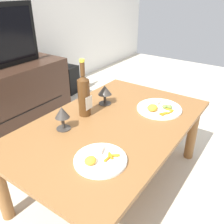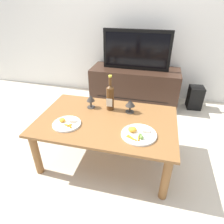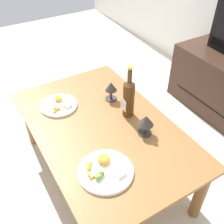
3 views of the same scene
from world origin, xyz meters
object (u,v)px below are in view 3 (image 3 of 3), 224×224
goblet_left (111,88)px  wine_bottle (129,97)px  dining_table (103,134)px  dinner_plate_left (59,105)px  dinner_plate_right (106,170)px  goblet_right (146,122)px

goblet_left → wine_bottle: bearing=2.8°
dining_table → dinner_plate_left: (-0.32, -0.16, 0.08)m
wine_bottle → dinner_plate_left: 0.49m
wine_bottle → dinner_plate_right: wine_bottle is taller
wine_bottle → goblet_left: wine_bottle is taller
goblet_left → dinner_plate_right: size_ratio=0.47×
goblet_right → dinner_plate_right: goblet_right is taller
goblet_right → dinner_plate_left: (-0.51, -0.35, -0.08)m
wine_bottle → goblet_left: bearing=-177.2°
goblet_left → dinner_plate_left: 0.37m
goblet_right → dinner_plate_right: size_ratio=0.46×
goblet_right → dinner_plate_left: goblet_right is taller
goblet_right → dinner_plate_left: 0.62m
wine_bottle → dinner_plate_right: (0.33, -0.36, -0.13)m
dinner_plate_right → dining_table: bearing=153.3°
goblet_left → dinner_plate_right: (0.53, -0.35, -0.08)m
goblet_left → goblet_right: goblet_left is taller
wine_bottle → dinner_plate_left: size_ratio=1.42×
wine_bottle → dinner_plate_right: 0.50m
goblet_left → dinner_plate_left: bearing=-107.6°
dining_table → goblet_left: (-0.21, 0.19, 0.17)m
wine_bottle → dinner_plate_left: bearing=-131.1°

